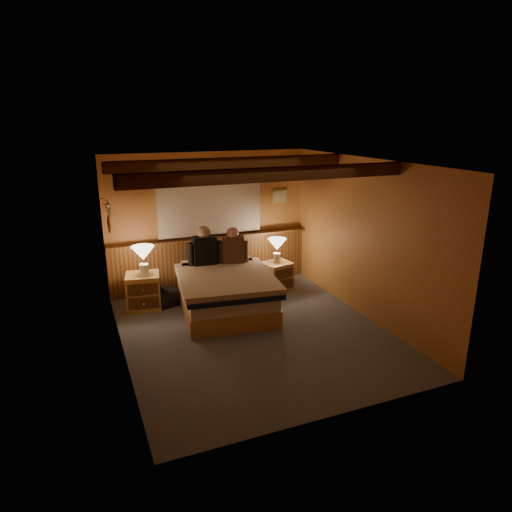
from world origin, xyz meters
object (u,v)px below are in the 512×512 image
nightstand_left (144,291)px  duffel_bag (163,298)px  nightstand_right (277,276)px  person_left (205,249)px  lamp_right (277,246)px  person_right (233,248)px  lamp_left (143,255)px  bed (225,292)px

nightstand_left → duffel_bag: nightstand_left is taller
nightstand_right → person_left: bearing=165.4°
duffel_bag → lamp_right: bearing=-15.5°
person_right → duffel_bag: (-1.20, 0.03, -0.73)m
person_right → person_left: bearing=-175.8°
lamp_left → nightstand_left: bearing=124.3°
lamp_left → person_right: (1.47, -0.04, -0.03)m
bed → nightstand_left: size_ratio=3.34×
nightstand_left → nightstand_right: (2.33, -0.06, -0.03)m
person_left → person_right: bearing=-5.9°
lamp_right → bed: bearing=-153.7°
bed → person_right: bearing=65.8°
lamp_left → lamp_right: bearing=0.2°
bed → lamp_left: (-1.15, 0.56, 0.58)m
bed → nightstand_right: bed is taller
bed → person_left: (-0.15, 0.60, 0.56)m
duffel_bag → person_left: bearing=-11.8°
lamp_left → person_left: person_left is taller
bed → person_right: 0.82m
duffel_bag → lamp_left: bearing=160.7°
lamp_right → person_right: 0.84m
nightstand_left → nightstand_right: bearing=8.2°
person_right → duffel_bag: 1.41m
lamp_right → duffel_bag: (-2.04, -0.02, -0.66)m
lamp_right → person_left: size_ratio=0.64×
nightstand_left → lamp_left: lamp_left is taller
nightstand_left → nightstand_right: size_ratio=1.11×
nightstand_right → person_right: bearing=169.7°
person_right → duffel_bag: person_right is taller
nightstand_left → duffel_bag: size_ratio=1.17×
duffel_bag → nightstand_left: bearing=152.6°
nightstand_left → lamp_left: bearing=-46.1°
duffel_bag → person_right: bearing=-17.4°
nightstand_left → nightstand_right: nightstand_left is taller
nightstand_left → nightstand_right: 2.33m
bed → lamp_left: size_ratio=4.22×
bed → person_right: size_ratio=3.14×
nightstand_left → duffel_bag: bearing=-1.6°
lamp_right → nightstand_left: bearing=179.2°
bed → nightstand_right: (1.15, 0.54, -0.07)m
nightstand_left → person_right: (1.50, -0.08, 0.58)m
nightstand_left → lamp_right: lamp_right is taller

